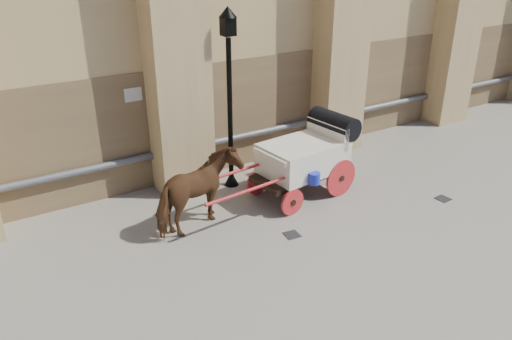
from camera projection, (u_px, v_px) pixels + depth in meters
ground at (298, 238)px, 10.66m from camera, size 90.00×90.00×0.00m
horse at (199, 193)px, 10.71m from camera, size 2.25×1.57×1.73m
carriage at (308, 154)px, 12.21m from camera, size 4.51×1.70×1.93m
street_lamp at (230, 96)px, 12.02m from camera, size 0.42×0.42×4.47m
drain_grate_near at (292, 235)px, 10.78m from camera, size 0.35×0.35×0.01m
drain_grate_far at (443, 199)px, 12.29m from camera, size 0.34×0.34×0.01m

